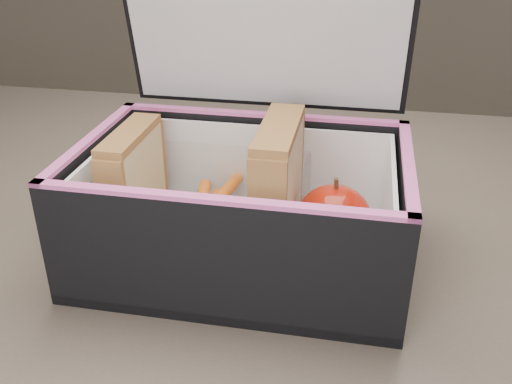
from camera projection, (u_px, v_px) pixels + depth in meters
kitchen_table at (284, 311)px, 0.59m from camera, size 1.20×0.80×0.75m
lunch_bag at (243, 198)px, 0.49m from camera, size 0.28×0.22×0.28m
plastic_tub at (205, 208)px, 0.50m from camera, size 0.17×0.12×0.07m
sandwich_left at (134, 184)px, 0.51m from camera, size 0.03×0.09×0.10m
sandwich_right at (278, 189)px, 0.48m from camera, size 0.03×0.11×0.12m
carrot_sticks at (198, 223)px, 0.51m from camera, size 0.04×0.16×0.03m
paper_napkin at (337, 250)px, 0.50m from camera, size 0.10×0.10×0.01m
red_apple at (334, 219)px, 0.48m from camera, size 0.07×0.07×0.07m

